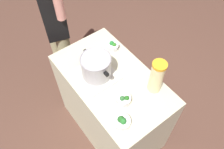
# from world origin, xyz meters

# --- Properties ---
(ground_plane) EXTENTS (8.00, 8.00, 0.00)m
(ground_plane) POSITION_xyz_m (0.00, 0.00, 0.00)
(ground_plane) COLOR brown
(counter_slab) EXTENTS (1.04, 0.60, 0.90)m
(counter_slab) POSITION_xyz_m (0.00, 0.00, 0.45)
(counter_slab) COLOR beige
(counter_slab) RESTS_ON ground_plane
(dish_cloth) EXTENTS (0.32, 0.29, 0.01)m
(dish_cloth) POSITION_xyz_m (0.10, 0.08, 0.91)
(dish_cloth) COLOR beige
(dish_cloth) RESTS_ON counter_slab
(cooking_pot) EXTENTS (0.31, 0.24, 0.20)m
(cooking_pot) POSITION_xyz_m (0.10, 0.08, 1.01)
(cooking_pot) COLOR #B7B7BC
(cooking_pot) RESTS_ON dish_cloth
(lemonade_pitcher) EXTENTS (0.11, 0.11, 0.30)m
(lemonade_pitcher) POSITION_xyz_m (-0.27, -0.20, 1.05)
(lemonade_pitcher) COLOR #F7E8A2
(lemonade_pitcher) RESTS_ON counter_slab
(broccoli_bowl_front) EXTENTS (0.11, 0.11, 0.07)m
(broccoli_bowl_front) POSITION_xyz_m (-0.22, 0.06, 0.93)
(broccoli_bowl_front) COLOR silver
(broccoli_bowl_front) RESTS_ON counter_slab
(broccoli_bowl_center) EXTENTS (0.10, 0.10, 0.08)m
(broccoli_bowl_center) POSITION_xyz_m (0.25, -0.20, 0.94)
(broccoli_bowl_center) COLOR silver
(broccoli_bowl_center) RESTS_ON counter_slab
(broccoli_bowl_back) EXTENTS (0.13, 0.13, 0.07)m
(broccoli_bowl_back) POSITION_xyz_m (-0.35, 0.18, 0.93)
(broccoli_bowl_back) COLOR silver
(broccoli_bowl_back) RESTS_ON counter_slab
(person_cook) EXTENTS (0.50, 0.29, 1.62)m
(person_cook) POSITION_xyz_m (0.85, 0.05, 0.89)
(person_cook) COLOR tan
(person_cook) RESTS_ON ground_plane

